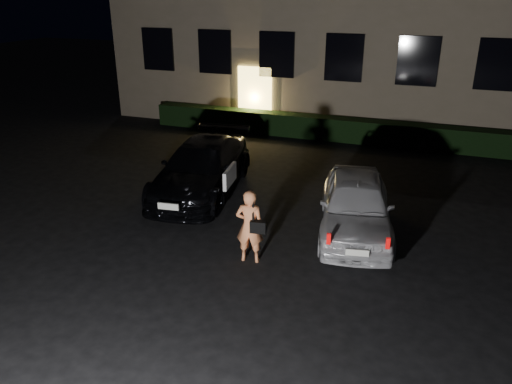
% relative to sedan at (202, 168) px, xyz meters
% --- Properties ---
extents(ground, '(80.00, 80.00, 0.00)m').
position_rel_sedan_xyz_m(ground, '(2.54, -4.05, -0.71)').
color(ground, black).
rests_on(ground, ground).
extents(hedge, '(15.00, 0.70, 0.85)m').
position_rel_sedan_xyz_m(hedge, '(2.54, 6.45, -0.28)').
color(hedge, black).
rests_on(hedge, ground).
extents(sedan, '(2.60, 5.10, 1.41)m').
position_rel_sedan_xyz_m(sedan, '(0.00, 0.00, 0.00)').
color(sedan, black).
rests_on(sedan, ground).
extents(hatch, '(2.36, 4.30, 1.38)m').
position_rel_sedan_xyz_m(hatch, '(4.50, -1.06, -0.01)').
color(hatch, silver).
rests_on(hatch, ground).
extents(man, '(0.71, 0.47, 1.62)m').
position_rel_sedan_xyz_m(man, '(2.65, -3.19, 0.11)').
color(man, '#ED8953').
rests_on(man, ground).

